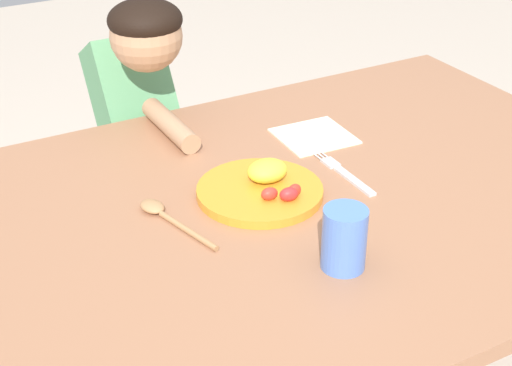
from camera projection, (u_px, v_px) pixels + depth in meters
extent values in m
cube|color=#A36C4C|center=(290.00, 208.00, 1.47)|extent=(1.46, 0.97, 0.03)
cube|color=#A26C50|center=(409.00, 196.00, 2.24)|extent=(0.06, 0.06, 0.71)
cylinder|color=orange|center=(260.00, 192.00, 1.48)|extent=(0.24, 0.24, 0.02)
ellipsoid|color=yellow|center=(267.00, 171.00, 1.49)|extent=(0.08, 0.07, 0.04)
ellipsoid|color=red|center=(271.00, 195.00, 1.42)|extent=(0.03, 0.02, 0.02)
ellipsoid|color=red|center=(289.00, 194.00, 1.42)|extent=(0.04, 0.03, 0.03)
ellipsoid|color=red|center=(292.00, 191.00, 1.44)|extent=(0.03, 0.02, 0.02)
cube|color=silver|center=(353.00, 180.00, 1.52)|extent=(0.02, 0.12, 0.01)
cube|color=silver|center=(330.00, 163.00, 1.59)|extent=(0.03, 0.04, 0.01)
cylinder|color=silver|center=(324.00, 154.00, 1.62)|extent=(0.00, 0.04, 0.00)
cylinder|color=silver|center=(321.00, 155.00, 1.62)|extent=(0.00, 0.04, 0.00)
cylinder|color=silver|center=(317.00, 156.00, 1.61)|extent=(0.00, 0.04, 0.00)
cylinder|color=#B38052|center=(188.00, 231.00, 1.36)|extent=(0.05, 0.15, 0.01)
ellipsoid|color=#B38052|center=(152.00, 206.00, 1.43)|extent=(0.05, 0.06, 0.02)
cylinder|color=#5380DE|center=(344.00, 239.00, 1.26)|extent=(0.07, 0.07, 0.11)
cube|color=#3D5059|center=(137.00, 245.00, 2.16)|extent=(0.17, 0.14, 0.54)
cube|color=#599966|center=(138.00, 117.00, 1.88)|extent=(0.17, 0.30, 0.38)
sphere|color=tan|center=(146.00, 36.00, 1.70)|extent=(0.16, 0.16, 0.16)
ellipsoid|color=black|center=(145.00, 20.00, 1.68)|extent=(0.16, 0.16, 0.09)
cylinder|color=tan|center=(170.00, 125.00, 1.70)|extent=(0.05, 0.22, 0.05)
cube|color=white|center=(314.00, 136.00, 1.70)|extent=(0.16, 0.15, 0.00)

